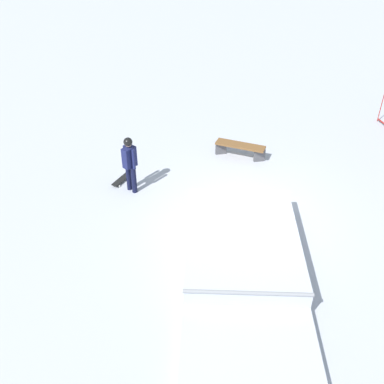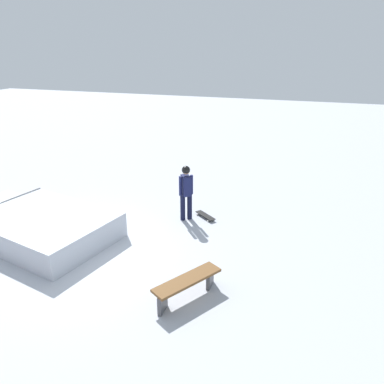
{
  "view_description": "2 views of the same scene",
  "coord_description": "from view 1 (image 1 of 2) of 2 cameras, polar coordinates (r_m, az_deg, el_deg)",
  "views": [
    {
      "loc": [
        9.01,
        -3.07,
        7.38
      ],
      "look_at": [
        -0.11,
        -1.38,
        0.9
      ],
      "focal_mm": 41.47,
      "sensor_mm": 36.0,
      "label": 1
    },
    {
      "loc": [
        -5.17,
        6.9,
        5.06
      ],
      "look_at": [
        -2.03,
        -2.67,
        1.0
      ],
      "focal_mm": 34.7,
      "sensor_mm": 36.0,
      "label": 2
    }
  ],
  "objects": [
    {
      "name": "ground_plane",
      "position": [
        12.05,
        6.56,
        -3.13
      ],
      "size": [
        60.0,
        60.0,
        0.0
      ],
      "primitive_type": "plane",
      "color": "#B2B7C1"
    },
    {
      "name": "skate_ramp",
      "position": [
        10.28,
        6.59,
        -8.76
      ],
      "size": [
        5.84,
        3.73,
        0.74
      ],
      "rotation": [
        0.0,
        0.0,
        -0.22
      ],
      "color": "silver",
      "rests_on": "ground"
    },
    {
      "name": "skater",
      "position": [
        12.54,
        -8.02,
        4.01
      ],
      "size": [
        0.41,
        0.44,
        1.73
      ],
      "rotation": [
        0.0,
        0.0,
        5.37
      ],
      "color": "black",
      "rests_on": "ground"
    },
    {
      "name": "skateboard",
      "position": [
        13.49,
        -9.03,
        1.63
      ],
      "size": [
        0.75,
        0.65,
        0.09
      ],
      "rotation": [
        0.0,
        0.0,
        5.62
      ],
      "color": "black",
      "rests_on": "ground"
    },
    {
      "name": "park_bench",
      "position": [
        14.48,
        6.21,
        5.67
      ],
      "size": [
        1.18,
        1.57,
        0.48
      ],
      "rotation": [
        0.0,
        0.0,
        4.16
      ],
      "color": "brown",
      "rests_on": "ground"
    }
  ]
}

